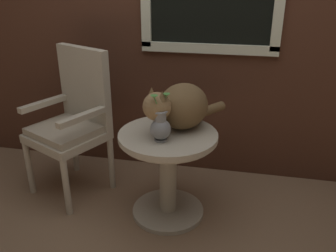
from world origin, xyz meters
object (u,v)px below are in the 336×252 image
object	(u,v)px
wicker_side_table	(168,160)
pewter_vase_with_ivy	(160,126)
cat	(180,106)
wicker_chair	(74,118)

from	to	relation	value
wicker_side_table	pewter_vase_with_ivy	xyz separation A→B (m)	(-0.02, -0.11, 0.28)
cat	wicker_chair	bearing A→B (deg)	172.22
wicker_chair	cat	world-z (taller)	wicker_chair
pewter_vase_with_ivy	cat	bearing A→B (deg)	66.94
wicker_side_table	pewter_vase_with_ivy	bearing A→B (deg)	-101.99
wicker_side_table	wicker_chair	bearing A→B (deg)	164.91
wicker_chair	cat	distance (m)	0.83
wicker_chair	pewter_vase_with_ivy	size ratio (longest dim) A/B	3.58
cat	pewter_vase_with_ivy	xyz separation A→B (m)	(-0.08, -0.20, -0.06)
wicker_side_table	cat	world-z (taller)	cat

